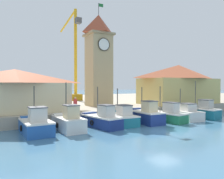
{
  "coord_description": "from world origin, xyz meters",
  "views": [
    {
      "loc": [
        -13.13,
        -14.16,
        4.05
      ],
      "look_at": [
        0.11,
        9.28,
        3.5
      ],
      "focal_mm": 35.0,
      "sensor_mm": 36.0,
      "label": 1
    }
  ],
  "objects": [
    {
      "name": "ground_plane",
      "position": [
        0.0,
        0.0,
        0.0
      ],
      "size": [
        300.0,
        300.0,
        0.0
      ],
      "primitive_type": "plane",
      "color": "teal"
    },
    {
      "name": "fishing_boat_far_left",
      "position": [
        -9.77,
        4.68,
        0.76
      ],
      "size": [
        2.32,
        4.5,
        3.97
      ],
      "color": "#2356A8",
      "rests_on": "ground"
    },
    {
      "name": "fishing_boat_right_inner",
      "position": [
        6.92,
        4.07,
        0.68
      ],
      "size": [
        2.89,
        5.13,
        3.61
      ],
      "color": "silver",
      "rests_on": "ground"
    },
    {
      "name": "fishing_boat_right_outer",
      "position": [
        9.5,
        3.83,
        0.79
      ],
      "size": [
        2.48,
        4.89,
        4.56
      ],
      "color": "#196B7F",
      "rests_on": "ground"
    },
    {
      "name": "fishing_boat_left_outer",
      "position": [
        -7.02,
        4.54,
        0.8
      ],
      "size": [
        2.08,
        4.3,
        4.3
      ],
      "color": "silver",
      "rests_on": "ground"
    },
    {
      "name": "warehouse_left",
      "position": [
        -10.67,
        11.81,
        3.52
      ],
      "size": [
        11.09,
        7.11,
        4.62
      ],
      "color": "beige",
      "rests_on": "quay_wharf"
    },
    {
      "name": "warehouse_right",
      "position": [
        12.92,
        10.58,
        4.25
      ],
      "size": [
        12.49,
        6.51,
        6.05
      ],
      "color": "tan",
      "rests_on": "quay_wharf"
    },
    {
      "name": "quay_wharf",
      "position": [
        0.0,
        27.28,
        0.58
      ],
      "size": [
        120.0,
        40.0,
        1.16
      ],
      "primitive_type": "cube",
      "color": "#A89E89",
      "rests_on": "ground"
    },
    {
      "name": "clock_tower",
      "position": [
        0.21,
        13.23,
        7.88
      ],
      "size": [
        3.49,
        3.49,
        14.26
      ],
      "color": "tan",
      "rests_on": "quay_wharf"
    },
    {
      "name": "port_crane_near",
      "position": [
        1.0,
        24.99,
        7.93
      ],
      "size": [
        2.0,
        10.41,
        17.02
      ],
      "color": "#976E11",
      "rests_on": "quay_wharf"
    },
    {
      "name": "fishing_boat_center",
      "position": [
        1.36,
        4.28,
        0.82
      ],
      "size": [
        2.14,
        4.5,
        3.83
      ],
      "color": "navy",
      "rests_on": "ground"
    },
    {
      "name": "fishing_boat_mid_left",
      "position": [
        -1.41,
        4.82,
        0.7
      ],
      "size": [
        2.1,
        4.67,
        3.69
      ],
      "color": "#196B7F",
      "rests_on": "ground"
    },
    {
      "name": "fishing_boat_left_inner",
      "position": [
        -3.77,
        4.45,
        0.74
      ],
      "size": [
        2.53,
        4.92,
        3.88
      ],
      "color": "navy",
      "rests_on": "ground"
    },
    {
      "name": "dock_worker_near_tower",
      "position": [
        -5.14,
        7.94,
        2.01
      ],
      "size": [
        0.34,
        0.22,
        1.62
      ],
      "color": "#33333D",
      "rests_on": "quay_wharf"
    },
    {
      "name": "fishing_boat_mid_right",
      "position": [
        3.92,
        4.0,
        0.72
      ],
      "size": [
        2.66,
        5.23,
        3.91
      ],
      "color": "#237A4C",
      "rests_on": "ground"
    }
  ]
}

